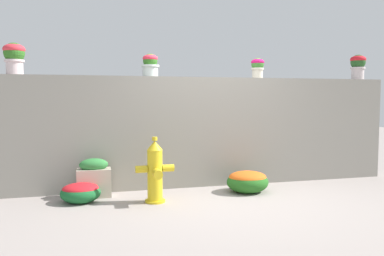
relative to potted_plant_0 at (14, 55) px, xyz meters
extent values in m
plane|color=gray|center=(2.82, -0.91, -1.99)|extent=(24.00, 24.00, 0.00)
cube|color=gray|center=(2.82, 0.02, -1.13)|extent=(6.29, 0.34, 1.72)
cylinder|color=silver|center=(0.00, 0.00, -0.17)|extent=(0.23, 0.23, 0.21)
cylinder|color=silver|center=(0.00, 0.00, -0.08)|extent=(0.27, 0.27, 0.03)
sphere|color=#316E22|center=(0.00, 0.00, 0.03)|extent=(0.28, 0.28, 0.28)
ellipsoid|color=#E8333F|center=(0.00, 0.00, 0.08)|extent=(0.30, 0.30, 0.16)
cylinder|color=silver|center=(1.91, -0.01, -0.18)|extent=(0.24, 0.24, 0.18)
cylinder|color=silver|center=(1.91, -0.01, -0.11)|extent=(0.28, 0.28, 0.03)
sphere|color=#2E671F|center=(1.91, -0.01, -0.03)|extent=(0.22, 0.22, 0.22)
ellipsoid|color=#E32D41|center=(1.91, -0.01, 0.01)|extent=(0.23, 0.23, 0.12)
cylinder|color=beige|center=(3.71, 0.04, -0.18)|extent=(0.17, 0.17, 0.17)
cylinder|color=beige|center=(3.71, 0.04, -0.11)|extent=(0.20, 0.20, 0.03)
sphere|color=#39782D|center=(3.71, 0.04, -0.04)|extent=(0.21, 0.21, 0.21)
ellipsoid|color=#CA135D|center=(3.71, 0.04, 0.00)|extent=(0.22, 0.22, 0.11)
cylinder|color=beige|center=(5.63, 0.04, -0.16)|extent=(0.21, 0.21, 0.22)
cylinder|color=beige|center=(5.63, 0.04, -0.06)|extent=(0.25, 0.25, 0.03)
sphere|color=#265323|center=(5.63, 0.04, 0.04)|extent=(0.26, 0.26, 0.26)
ellipsoid|color=red|center=(5.63, 0.04, 0.09)|extent=(0.27, 0.27, 0.14)
cylinder|color=yellow|center=(1.84, -0.86, -1.98)|extent=(0.27, 0.27, 0.03)
cylinder|color=yellow|center=(1.84, -0.86, -1.64)|extent=(0.20, 0.20, 0.70)
cone|color=gold|center=(1.84, -0.86, -1.23)|extent=(0.21, 0.21, 0.13)
cylinder|color=gold|center=(1.84, -0.86, -1.14)|extent=(0.07, 0.07, 0.05)
cylinder|color=gold|center=(1.66, -0.86, -1.54)|extent=(0.16, 0.10, 0.10)
cylinder|color=gold|center=(2.02, -0.86, -1.54)|extent=(0.16, 0.10, 0.10)
cylinder|color=gold|center=(1.84, -1.04, -1.58)|extent=(0.12, 0.17, 0.12)
ellipsoid|color=#26651F|center=(3.26, -0.64, -1.84)|extent=(0.63, 0.56, 0.33)
ellipsoid|color=orange|center=(3.26, -0.64, -1.77)|extent=(0.56, 0.50, 0.18)
ellipsoid|color=#1A602D|center=(0.87, -0.61, -1.87)|extent=(0.53, 0.48, 0.27)
ellipsoid|color=red|center=(0.87, -0.61, -1.81)|extent=(0.48, 0.43, 0.15)
cube|color=#B0A28F|center=(1.05, -0.36, -1.79)|extent=(0.47, 0.26, 0.40)
ellipsoid|color=#307C39|center=(1.05, -0.36, -1.53)|extent=(0.40, 0.22, 0.18)
camera|label=1|loc=(1.00, -5.97, -0.61)|focal=36.56mm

